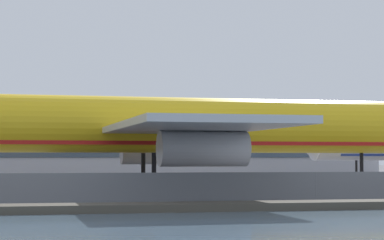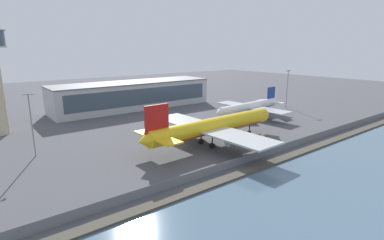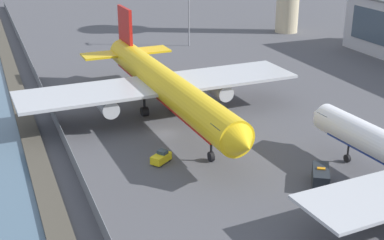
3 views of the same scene
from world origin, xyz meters
TOP-DOWN VIEW (x-y plane):
  - ground_plane at (0.00, 0.00)m, footprint 500.00×500.00m
  - shoreline_seawall at (0.00, -20.50)m, footprint 320.00×3.00m
  - perimeter_fence at (0.00, -16.00)m, footprint 280.00×0.10m
  - cargo_jet_yellow at (-6.60, 2.21)m, footprint 57.39×49.35m
  - baggage_tug at (9.99, -4.02)m, footprint 3.17×3.53m
  - terminal_building at (1.85, 74.71)m, footprint 84.26×21.69m

SIDE VIEW (x-z plane):
  - ground_plane at x=0.00m, z-range 0.00..0.00m
  - shoreline_seawall at x=0.00m, z-range 0.00..0.50m
  - baggage_tug at x=9.99m, z-range -0.09..1.71m
  - perimeter_fence at x=0.00m, z-range 0.00..2.29m
  - cargo_jet_yellow at x=-6.60m, z-range -1.90..14.15m
  - terminal_building at x=1.85m, z-range 0.01..13.90m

